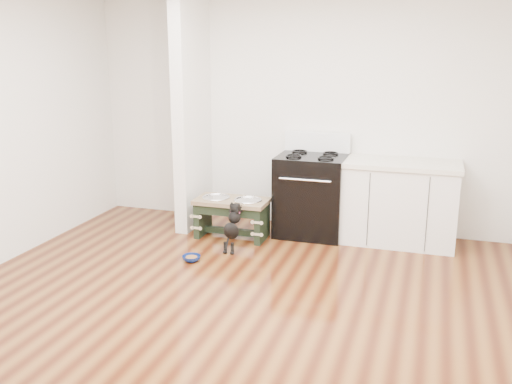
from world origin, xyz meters
name	(u,v)px	position (x,y,z in m)	size (l,w,h in m)	color
ground	(224,312)	(0.00, 0.00, 0.00)	(5.00, 5.00, 0.00)	#40190B
room_shell	(221,115)	(0.00, 0.00, 1.62)	(5.00, 5.00, 5.00)	silver
partition_wall	(192,113)	(-1.18, 2.10, 1.35)	(0.15, 0.80, 2.70)	silver
oven_range	(311,194)	(0.25, 2.16, 0.48)	(0.76, 0.69, 1.14)	black
cabinet_run	(400,203)	(1.23, 2.18, 0.45)	(1.24, 0.64, 0.91)	silver
dog_feeder	(232,210)	(-0.57, 1.76, 0.32)	(0.82, 0.44, 0.46)	black
puppy	(233,225)	(-0.43, 1.39, 0.27)	(0.14, 0.42, 0.50)	black
floor_bowl	(191,258)	(-0.71, 0.95, 0.03)	(0.24, 0.24, 0.06)	navy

